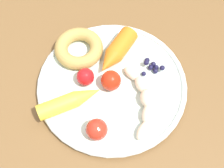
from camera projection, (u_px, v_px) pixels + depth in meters
ground_plane at (118, 164)px, 1.29m from camera, size 6.00×6.00×0.00m
dining_table at (122, 96)px, 0.73m from camera, size 1.26×0.91×0.70m
plate at (112, 85)px, 0.66m from camera, size 0.32×0.32×0.02m
banana at (144, 99)px, 0.62m from camera, size 0.07×0.17×0.03m
carrot_orange at (116, 52)px, 0.67m from camera, size 0.09×0.12×0.04m
carrot_yellow at (70, 101)px, 0.62m from camera, size 0.13×0.09×0.03m
donut at (79, 48)px, 0.68m from camera, size 0.15×0.15×0.03m
blueberry_pile at (152, 67)px, 0.67m from camera, size 0.05×0.05×0.02m
tomato_near at (111, 81)px, 0.63m from camera, size 0.04×0.04×0.04m
tomato_mid at (85, 77)px, 0.64m from camera, size 0.04×0.04×0.04m
tomato_far at (97, 129)px, 0.58m from camera, size 0.04×0.04×0.04m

